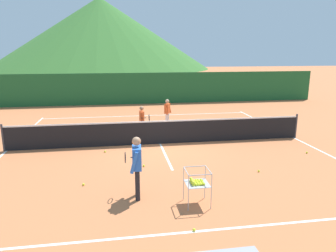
# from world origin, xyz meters

# --- Properties ---
(ground_plane) EXTENTS (120.00, 120.00, 0.00)m
(ground_plane) POSITION_xyz_m (0.00, 0.00, 0.00)
(ground_plane) COLOR #C67042
(line_baseline_near) EXTENTS (11.80, 0.08, 0.01)m
(line_baseline_near) POSITION_xyz_m (0.00, -6.45, 0.00)
(line_baseline_near) COLOR white
(line_baseline_near) RESTS_ON ground
(line_baseline_far) EXTENTS (11.80, 0.08, 0.01)m
(line_baseline_far) POSITION_xyz_m (0.00, 5.79, 0.00)
(line_baseline_far) COLOR white
(line_baseline_far) RESTS_ON ground
(line_sideline_west) EXTENTS (0.08, 12.24, 0.01)m
(line_sideline_west) POSITION_xyz_m (-5.90, 0.00, 0.00)
(line_sideline_west) COLOR white
(line_sideline_west) RESTS_ON ground
(line_sideline_east) EXTENTS (0.08, 12.24, 0.01)m
(line_sideline_east) POSITION_xyz_m (5.90, 0.00, 0.00)
(line_sideline_east) COLOR white
(line_sideline_east) RESTS_ON ground
(line_service_center) EXTENTS (0.08, 5.94, 0.01)m
(line_service_center) POSITION_xyz_m (0.00, 0.00, 0.00)
(line_service_center) COLOR white
(line_service_center) RESTS_ON ground
(tennis_net) EXTENTS (12.02, 0.08, 1.05)m
(tennis_net) POSITION_xyz_m (0.00, 0.00, 0.50)
(tennis_net) COLOR #333338
(tennis_net) RESTS_ON ground
(instructor) EXTENTS (0.43, 0.76, 1.63)m
(instructor) POSITION_xyz_m (-1.23, -4.67, 0.98)
(instructor) COLOR black
(instructor) RESTS_ON ground
(student_0) EXTENTS (0.43, 0.63, 1.34)m
(student_0) POSITION_xyz_m (-0.62, 1.36, 0.81)
(student_0) COLOR navy
(student_0) RESTS_ON ground
(student_1) EXTENTS (0.42, 0.55, 1.37)m
(student_1) POSITION_xyz_m (0.77, 2.95, 0.82)
(student_1) COLOR silver
(student_1) RESTS_ON ground
(ball_cart) EXTENTS (0.58, 0.58, 0.90)m
(ball_cart) POSITION_xyz_m (0.19, -5.27, 0.59)
(ball_cart) COLOR #B7B7BC
(ball_cart) RESTS_ON ground
(tennis_ball_0) EXTENTS (0.07, 0.07, 0.07)m
(tennis_ball_0) POSITION_xyz_m (2.65, -3.52, 0.03)
(tennis_ball_0) COLOR yellow
(tennis_ball_0) RESTS_ON ground
(tennis_ball_1) EXTENTS (0.07, 0.07, 0.07)m
(tennis_ball_1) POSITION_xyz_m (-0.15, -6.43, 0.03)
(tennis_ball_1) COLOR yellow
(tennis_ball_1) RESTS_ON ground
(tennis_ball_2) EXTENTS (0.07, 0.07, 0.07)m
(tennis_ball_2) POSITION_xyz_m (-2.69, -3.70, 0.03)
(tennis_ball_2) COLOR yellow
(tennis_ball_2) RESTS_ON ground
(tennis_ball_3) EXTENTS (0.07, 0.07, 0.07)m
(tennis_ball_3) POSITION_xyz_m (5.22, -2.08, 0.03)
(tennis_ball_3) COLOR yellow
(tennis_ball_3) RESTS_ON ground
(tennis_ball_4) EXTENTS (0.07, 0.07, 0.07)m
(tennis_ball_4) POSITION_xyz_m (-2.19, -0.78, 0.03)
(tennis_ball_4) COLOR yellow
(tennis_ball_4) RESTS_ON ground
(tennis_ball_5) EXTENTS (0.07, 0.07, 0.07)m
(tennis_ball_5) POSITION_xyz_m (-0.88, -2.49, 0.03)
(tennis_ball_5) COLOR yellow
(tennis_ball_5) RESTS_ON ground
(windscreen_fence) EXTENTS (25.96, 0.08, 2.20)m
(windscreen_fence) POSITION_xyz_m (0.00, 10.02, 1.10)
(windscreen_fence) COLOR #1E5B2D
(windscreen_fence) RESTS_ON ground
(hill_0) EXTENTS (44.90, 44.90, 14.32)m
(hill_0) POSITION_xyz_m (-4.71, 56.94, 7.16)
(hill_0) COLOR #38702D
(hill_0) RESTS_ON ground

